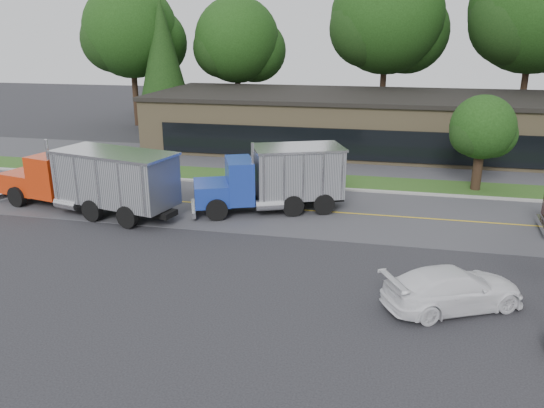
{
  "coord_description": "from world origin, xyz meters",
  "views": [
    {
      "loc": [
        4.54,
        -17.3,
        9.02
      ],
      "look_at": [
        -0.14,
        4.32,
        1.8
      ],
      "focal_mm": 35.0,
      "sensor_mm": 36.0,
      "label": 1
    }
  ],
  "objects": [
    {
      "name": "curb",
      "position": [
        0.0,
        13.2,
        0.0
      ],
      "size": [
        60.0,
        0.3,
        0.12
      ],
      "primitive_type": "cube",
      "color": "#9E9E99",
      "rests_on": "ground"
    },
    {
      "name": "evergreen_left",
      "position": [
        -16.0,
        30.0,
        6.65
      ],
      "size": [
        5.32,
        5.32,
        12.1
      ],
      "color": "#382619",
      "rests_on": "ground"
    },
    {
      "name": "dump_truck_red",
      "position": [
        -9.95,
        6.43,
        1.81
      ],
      "size": [
        10.81,
        4.85,
        3.36
      ],
      "rotation": [
        0.0,
        0.0,
        2.91
      ],
      "color": "black",
      "rests_on": "ground"
    },
    {
      "name": "tree_far_c",
      "position": [
        4.16,
        34.13,
        9.78
      ],
      "size": [
        10.74,
        10.11,
        15.32
      ],
      "color": "#382619",
      "rests_on": "ground"
    },
    {
      "name": "center_line",
      "position": [
        0.0,
        9.0,
        0.0
      ],
      "size": [
        60.0,
        0.12,
        0.01
      ],
      "primitive_type": "cube",
      "color": "gold",
      "rests_on": "ground"
    },
    {
      "name": "ground",
      "position": [
        0.0,
        0.0,
        0.0
      ],
      "size": [
        140.0,
        140.0,
        0.0
      ],
      "primitive_type": "plane",
      "color": "#35353B",
      "rests_on": "ground"
    },
    {
      "name": "rally_car",
      "position": [
        7.13,
        -0.17,
        0.71
      ],
      "size": [
        5.27,
        4.01,
        1.42
      ],
      "primitive_type": "imported",
      "rotation": [
        0.0,
        0.0,
        2.05
      ],
      "color": "white",
      "rests_on": "ground"
    },
    {
      "name": "strip_mall",
      "position": [
        2.0,
        26.0,
        2.0
      ],
      "size": [
        32.0,
        12.0,
        4.0
      ],
      "primitive_type": "cube",
      "color": "#867452",
      "rests_on": "ground"
    },
    {
      "name": "dump_truck_blue",
      "position": [
        -0.81,
        8.8,
        1.8
      ],
      "size": [
        8.08,
        5.15,
        3.36
      ],
      "rotation": [
        0.0,
        0.0,
        3.52
      ],
      "color": "black",
      "rests_on": "ground"
    },
    {
      "name": "tree_far_b",
      "position": [
        -9.87,
        34.1,
        7.85
      ],
      "size": [
        8.62,
        8.11,
        12.3
      ],
      "color": "#382619",
      "rests_on": "ground"
    },
    {
      "name": "tree_far_d",
      "position": [
        16.17,
        33.14,
        10.35
      ],
      "size": [
        11.36,
        10.7,
        16.21
      ],
      "color": "#382619",
      "rests_on": "ground"
    },
    {
      "name": "tree_verge",
      "position": [
        10.06,
        15.05,
        3.57
      ],
      "size": [
        3.94,
        3.71,
        5.62
      ],
      "color": "#382619",
      "rests_on": "ground"
    },
    {
      "name": "far_parking",
      "position": [
        0.0,
        20.0,
        0.0
      ],
      "size": [
        60.0,
        7.0,
        0.02
      ],
      "primitive_type": "cube",
      "color": "#4B4B4F",
      "rests_on": "ground"
    },
    {
      "name": "road",
      "position": [
        0.0,
        9.0,
        0.0
      ],
      "size": [
        60.0,
        8.0,
        0.02
      ],
      "primitive_type": "cube",
      "color": "#4B4B4F",
      "rests_on": "ground"
    },
    {
      "name": "grass_verge",
      "position": [
        0.0,
        15.0,
        0.0
      ],
      "size": [
        60.0,
        3.4,
        0.03
      ],
      "primitive_type": "cube",
      "color": "#224C1A",
      "rests_on": "ground"
    },
    {
      "name": "tree_far_a",
      "position": [
        -19.85,
        32.11,
        8.68
      ],
      "size": [
        9.53,
        8.97,
        13.6
      ],
      "color": "#382619",
      "rests_on": "ground"
    }
  ]
}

